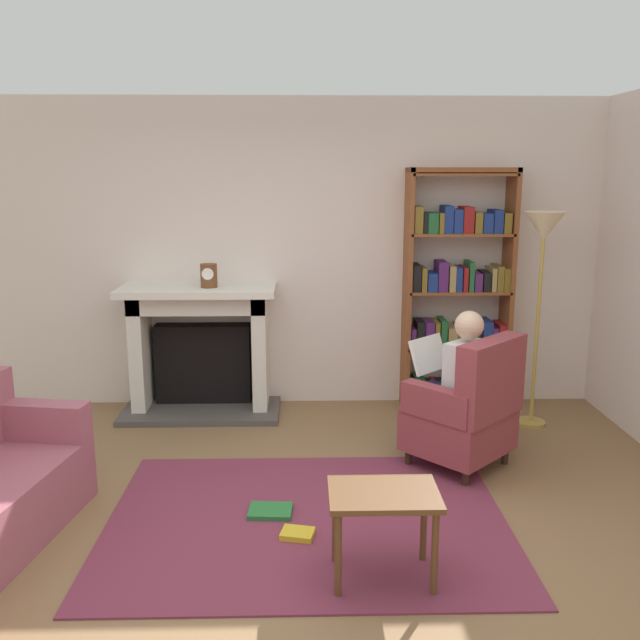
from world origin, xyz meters
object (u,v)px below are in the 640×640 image
(armchair_reading, at_px, (467,411))
(seated_reader, at_px, (454,381))
(fireplace, at_px, (201,345))
(bookshelf, at_px, (458,294))
(side_table, at_px, (384,506))
(mantel_clock, at_px, (209,276))
(floor_lamp, at_px, (543,246))

(armchair_reading, xyz_separation_m, seated_reader, (-0.08, 0.08, 0.20))
(fireplace, height_order, armchair_reading, fireplace)
(fireplace, xyz_separation_m, bookshelf, (2.24, 0.04, 0.43))
(fireplace, distance_m, side_table, 2.91)
(bookshelf, bearing_deg, fireplace, -179.08)
(side_table, bearing_deg, mantel_clock, 115.67)
(fireplace, height_order, mantel_clock, mantel_clock)
(bookshelf, height_order, side_table, bookshelf)
(mantel_clock, relative_size, bookshelf, 0.09)
(floor_lamp, bearing_deg, armchair_reading, -132.31)
(bookshelf, distance_m, armchair_reading, 1.44)
(bookshelf, height_order, floor_lamp, bookshelf)
(side_table, height_order, floor_lamp, floor_lamp)
(fireplace, xyz_separation_m, seated_reader, (1.97, -1.17, 0.03))
(armchair_reading, bearing_deg, seated_reader, -90.00)
(mantel_clock, height_order, bookshelf, bookshelf)
(bookshelf, xyz_separation_m, side_table, (-0.94, -2.63, -0.62))
(mantel_clock, bearing_deg, seated_reader, -29.94)
(fireplace, xyz_separation_m, mantel_clock, (0.10, -0.10, 0.63))
(side_table, distance_m, floor_lamp, 2.85)
(seated_reader, xyz_separation_m, floor_lamp, (0.83, 0.74, 0.88))
(fireplace, distance_m, armchair_reading, 2.41)
(seated_reader, relative_size, floor_lamp, 0.65)
(mantel_clock, bearing_deg, fireplace, 135.99)
(mantel_clock, distance_m, floor_lamp, 2.73)
(fireplace, relative_size, mantel_clock, 6.86)
(fireplace, bearing_deg, armchair_reading, -31.56)
(seated_reader, relative_size, side_table, 2.04)
(fireplace, height_order, floor_lamp, floor_lamp)
(fireplace, relative_size, bookshelf, 0.64)
(armchair_reading, bearing_deg, mantel_clock, -74.53)
(mantel_clock, xyz_separation_m, floor_lamp, (2.69, -0.33, 0.28))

